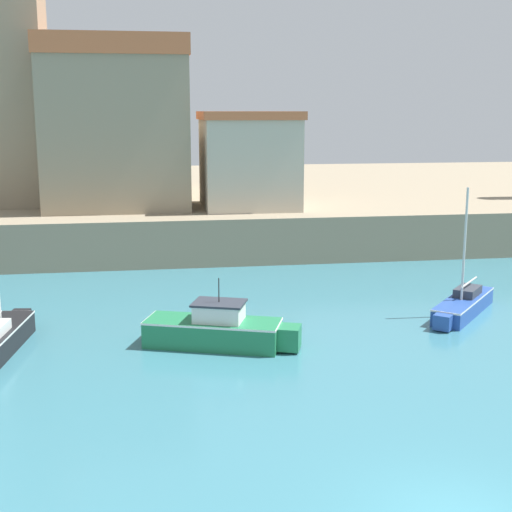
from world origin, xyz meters
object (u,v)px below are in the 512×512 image
object	(u,v)px
motorboat_green_2	(218,329)
church	(98,110)
harbor_shed_mid_row	(249,159)
sailboat_blue_0	(463,304)

from	to	relation	value
motorboat_green_2	church	bearing A→B (deg)	102.82
church	harbor_shed_mid_row	bearing A→B (deg)	-28.78
motorboat_green_2	harbor_shed_mid_row	size ratio (longest dim) A/B	0.90
motorboat_green_2	church	distance (m)	25.65
motorboat_green_2	harbor_shed_mid_row	xyz separation A→B (m)	(3.88, 18.66, 5.00)
church	harbor_shed_mid_row	size ratio (longest dim) A/B	2.65
motorboat_green_2	church	xyz separation A→B (m)	(-5.41, 23.76, 7.98)
sailboat_blue_0	church	size ratio (longest dim) A/B	0.32
motorboat_green_2	church	world-z (taller)	church
harbor_shed_mid_row	church	bearing A→B (deg)	151.22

